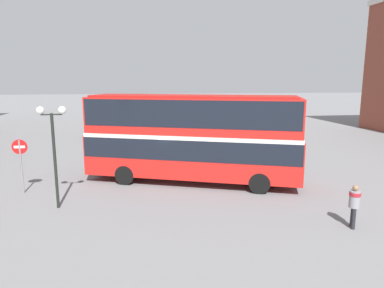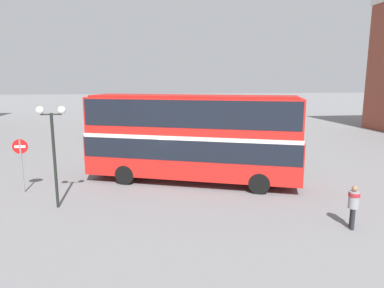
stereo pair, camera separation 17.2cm
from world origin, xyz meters
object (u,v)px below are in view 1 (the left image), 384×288
Objects in this scene: double_decker_bus at (192,133)px; no_entry_sign at (20,157)px; pedestrian_foreground at (354,202)px; parked_car_kerb_near at (115,128)px; street_lamp_twin_globe at (53,134)px.

double_decker_bus reaches higher than no_entry_sign.
pedestrian_foreground is 0.33× the size of parked_car_kerb_near.
pedestrian_foreground is at bearing -18.76° from street_lamp_twin_globe.
pedestrian_foreground is (4.92, -6.53, -1.63)m from double_decker_bus.
double_decker_bus is at bearing -82.15° from parked_car_kerb_near.
pedestrian_foreground is at bearing -31.95° from double_decker_bus.
pedestrian_foreground is 14.49m from no_entry_sign.
street_lamp_twin_globe is at bearing -134.78° from double_decker_bus.
no_entry_sign is at bearing -110.34° from parked_car_kerb_near.
street_lamp_twin_globe is (-11.09, 3.77, 2.18)m from pedestrian_foreground.
no_entry_sign is at bearing -155.39° from double_decker_bus.
street_lamp_twin_globe is at bearing -47.51° from no_entry_sign.
parked_car_kerb_near is 19.12m from street_lamp_twin_globe.
street_lamp_twin_globe is (-1.16, -18.93, 2.44)m from parked_car_kerb_near.
pedestrian_foreground reaches higher than parked_car_kerb_near.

